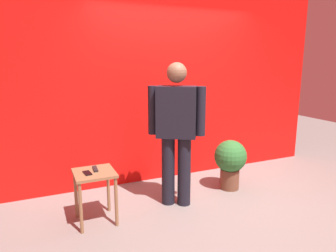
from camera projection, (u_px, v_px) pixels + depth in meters
name	position (u px, v px, depth m)	size (l,w,h in m)	color
ground_plane	(225.00, 213.00, 3.59)	(12.00, 12.00, 0.00)	gray
back_wall_red	(175.00, 78.00, 4.53)	(4.88, 0.12, 3.00)	red
standing_person	(176.00, 128.00, 3.64)	(0.64, 0.45, 1.73)	black
side_table	(95.00, 182.00, 3.32)	(0.43, 0.43, 0.58)	olive
cell_phone	(87.00, 173.00, 3.24)	(0.07, 0.14, 0.01)	black
tv_remote	(95.00, 169.00, 3.35)	(0.04, 0.17, 0.02)	black
potted_plant	(230.00, 160.00, 4.21)	(0.44, 0.44, 0.69)	brown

